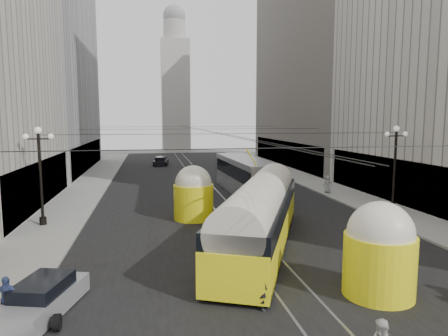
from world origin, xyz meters
name	(u,v)px	position (x,y,z in m)	size (l,w,h in m)	color
road	(205,185)	(0.00, 32.50, 0.00)	(20.00, 85.00, 0.02)	black
sidewalk_left	(92,183)	(-12.00, 36.00, 0.07)	(4.00, 72.00, 0.15)	gray
sidewalk_right	(299,177)	(12.00, 36.00, 0.07)	(4.00, 72.00, 0.15)	gray
rail_left	(198,186)	(-0.75, 32.50, 0.00)	(0.12, 85.00, 0.04)	gray
rail_right	(212,185)	(0.75, 32.50, 0.00)	(0.12, 85.00, 0.04)	gray
building_left_far	(37,63)	(-19.99, 48.00, 14.31)	(12.60, 28.60, 28.60)	#999999
building_right_far	(323,56)	(20.00, 48.00, 16.31)	(12.60, 32.60, 32.60)	#514C47
distant_tower	(175,83)	(0.00, 80.00, 14.97)	(6.00, 6.00, 31.36)	#B2AFA8
lamppost_left_mid	(40,170)	(-12.60, 18.00, 3.74)	(1.86, 0.44, 6.37)	black
lamppost_right_mid	(395,162)	(12.60, 18.00, 3.74)	(1.86, 0.44, 6.37)	black
catenary	(207,130)	(0.12, 31.49, 5.88)	(25.00, 72.00, 0.23)	black
streetcar	(261,213)	(0.27, 11.48, 1.89)	(8.72, 16.36, 3.86)	#FFF116
city_bus	(245,174)	(3.11, 27.03, 1.83)	(3.27, 13.27, 3.35)	#999B9E
sedan_silver	(43,298)	(-9.50, 5.50, 0.57)	(2.70, 4.32, 1.27)	#97989C
sedan_white_far	(228,165)	(5.01, 45.23, 0.71)	(3.37, 5.32, 1.56)	silver
sedan_dark_far	(161,161)	(-4.04, 52.21, 0.60)	(2.55, 4.46, 1.33)	black
pedestrian_crossing_a	(262,286)	(-1.64, 4.36, 0.90)	(0.65, 0.43, 1.79)	black
pedestrian_sidewalk_right	(328,184)	(10.64, 25.28, 0.96)	(0.80, 0.49, 1.63)	gray
pedestrian_sidewalk_left	(6,299)	(-10.50, 4.83, 0.94)	(0.92, 0.53, 1.58)	navy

